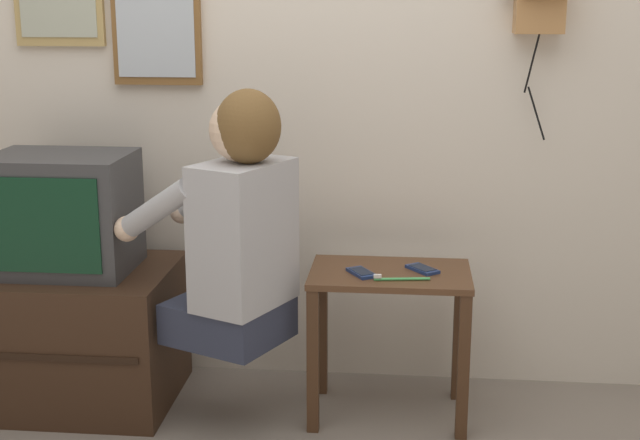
% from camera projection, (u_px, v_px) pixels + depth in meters
% --- Properties ---
extents(wall_back, '(6.80, 0.05, 2.55)m').
position_uv_depth(wall_back, '(308.00, 50.00, 3.31)').
color(wall_back, beige).
rests_on(wall_back, ground_plane).
extents(side_table, '(0.56, 0.36, 0.54)m').
position_uv_depth(side_table, '(390.00, 305.00, 3.13)').
color(side_table, '#51331E').
rests_on(side_table, ground_plane).
extents(person, '(0.62, 0.54, 0.86)m').
position_uv_depth(person, '(236.00, 224.00, 2.95)').
color(person, '#2D3347').
rests_on(person, ground_plane).
extents(tv_stand, '(0.75, 0.57, 0.51)m').
position_uv_depth(tv_stand, '(72.00, 334.00, 3.30)').
color(tv_stand, '#382316').
rests_on(tv_stand, ground_plane).
extents(television, '(0.49, 0.38, 0.42)m').
position_uv_depth(television, '(62.00, 213.00, 3.18)').
color(television, '#38383A').
rests_on(television, tv_stand).
extents(wall_mirror, '(0.33, 0.03, 0.59)m').
position_uv_depth(wall_mirror, '(155.00, 5.00, 3.28)').
color(wall_mirror, brown).
extents(cell_phone_held, '(0.12, 0.14, 0.01)m').
position_uv_depth(cell_phone_held, '(361.00, 273.00, 3.06)').
color(cell_phone_held, navy).
rests_on(cell_phone_held, side_table).
extents(cell_phone_spare, '(0.12, 0.13, 0.01)m').
position_uv_depth(cell_phone_spare, '(422.00, 269.00, 3.11)').
color(cell_phone_spare, navy).
rests_on(cell_phone_spare, side_table).
extents(toothbrush, '(0.19, 0.04, 0.02)m').
position_uv_depth(toothbrush, '(398.00, 279.00, 3.00)').
color(toothbrush, '#4CBF66').
rests_on(toothbrush, side_table).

